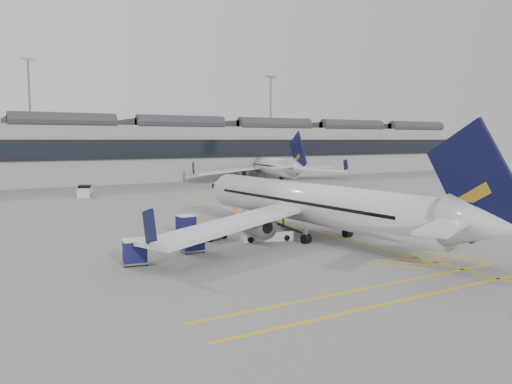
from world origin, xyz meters
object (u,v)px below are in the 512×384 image
airliner_main (315,204)px  pushback_tug (212,232)px  belt_loader (265,233)px  baggage_cart_a (258,227)px  ramp_agent_b (264,223)px  ramp_agent_a (283,223)px

airliner_main → pushback_tug: airliner_main is taller
belt_loader → pushback_tug: (-3.70, 2.47, -0.03)m
baggage_cart_a → ramp_agent_b: (2.07, 2.55, -0.15)m
baggage_cart_a → ramp_agent_a: (3.43, 1.53, -0.19)m
ramp_agent_b → belt_loader: bearing=16.8°
ramp_agent_a → baggage_cart_a: bearing=140.4°
ramp_agent_b → pushback_tug: (-5.31, -0.35, -0.33)m
airliner_main → ramp_agent_b: (-2.70, 3.85, -1.91)m
ramp_agent_a → pushback_tug: size_ratio=0.65×
baggage_cart_a → ramp_agent_b: bearing=49.0°
ramp_agent_a → ramp_agent_b: size_ratio=0.95×
ramp_agent_a → ramp_agent_b: ramp_agent_b is taller
belt_loader → ramp_agent_a: bearing=46.9°
belt_loader → baggage_cart_a: belt_loader is taller
pushback_tug → ramp_agent_b: bearing=-17.6°
belt_loader → ramp_agent_b: size_ratio=2.87×
belt_loader → ramp_agent_a: size_ratio=3.03×
ramp_agent_a → airliner_main: bearing=-128.2°
baggage_cart_a → ramp_agent_a: bearing=22.2°
baggage_cart_a → pushback_tug: size_ratio=0.74×
ramp_agent_a → pushback_tug: (-6.67, 0.67, -0.29)m
ramp_agent_a → pushback_tug: bearing=110.7°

